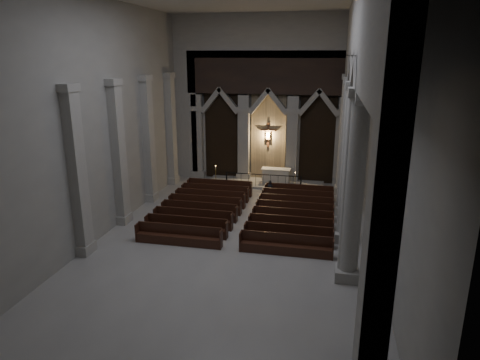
{
  "coord_description": "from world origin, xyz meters",
  "views": [
    {
      "loc": [
        4.41,
        -19.41,
        9.21
      ],
      "look_at": [
        -0.3,
        3.0,
        2.49
      ],
      "focal_mm": 32.0,
      "sensor_mm": 36.0,
      "label": 1
    }
  ],
  "objects_px": {
    "altar_rail": "(263,179)",
    "worshipper": "(270,190)",
    "altar": "(276,176)",
    "candle_stand_right": "(295,187)",
    "candle_stand_left": "(216,181)",
    "pews": "(247,214)"
  },
  "relations": [
    {
      "from": "altar_rail",
      "to": "worshipper",
      "type": "xyz_separation_m",
      "value": [
        0.8,
        -2.21,
        -0.09
      ]
    },
    {
      "from": "altar",
      "to": "candle_stand_right",
      "type": "height_order",
      "value": "candle_stand_right"
    },
    {
      "from": "worshipper",
      "to": "candle_stand_right",
      "type": "bearing_deg",
      "value": 58.89
    },
    {
      "from": "altar",
      "to": "candle_stand_left",
      "type": "relative_size",
      "value": 1.32
    },
    {
      "from": "altar",
      "to": "pews",
      "type": "xyz_separation_m",
      "value": [
        -0.77,
        -7.19,
        -0.36
      ]
    },
    {
      "from": "candle_stand_left",
      "to": "pews",
      "type": "height_order",
      "value": "candle_stand_left"
    },
    {
      "from": "candle_stand_right",
      "to": "worshipper",
      "type": "xyz_separation_m",
      "value": [
        -1.52,
        -1.67,
        0.23
      ]
    },
    {
      "from": "candle_stand_left",
      "to": "candle_stand_right",
      "type": "bearing_deg",
      "value": -2.06
    },
    {
      "from": "candle_stand_right",
      "to": "candle_stand_left",
      "type": "bearing_deg",
      "value": 177.94
    },
    {
      "from": "altar_rail",
      "to": "candle_stand_left",
      "type": "distance_m",
      "value": 3.43
    },
    {
      "from": "pews",
      "to": "candle_stand_right",
      "type": "bearing_deg",
      "value": 67.35
    },
    {
      "from": "candle_stand_left",
      "to": "worshipper",
      "type": "bearing_deg",
      "value": -24.01
    },
    {
      "from": "candle_stand_left",
      "to": "altar_rail",
      "type": "bearing_deg",
      "value": 5.62
    },
    {
      "from": "altar",
      "to": "worshipper",
      "type": "distance_m",
      "value": 3.31
    },
    {
      "from": "pews",
      "to": "worshipper",
      "type": "distance_m",
      "value": 3.98
    },
    {
      "from": "candle_stand_left",
      "to": "worshipper",
      "type": "xyz_separation_m",
      "value": [
        4.2,
        -1.87,
        0.19
      ]
    },
    {
      "from": "candle_stand_right",
      "to": "worshipper",
      "type": "relative_size",
      "value": 1.17
    },
    {
      "from": "altar",
      "to": "candle_stand_right",
      "type": "bearing_deg",
      "value": -46.69
    },
    {
      "from": "candle_stand_right",
      "to": "altar_rail",
      "type": "bearing_deg",
      "value": 166.87
    },
    {
      "from": "candle_stand_left",
      "to": "altar",
      "type": "bearing_deg",
      "value": 18.93
    },
    {
      "from": "candle_stand_right",
      "to": "worshipper",
      "type": "height_order",
      "value": "candle_stand_right"
    },
    {
      "from": "candle_stand_left",
      "to": "worshipper",
      "type": "relative_size",
      "value": 1.28
    }
  ]
}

